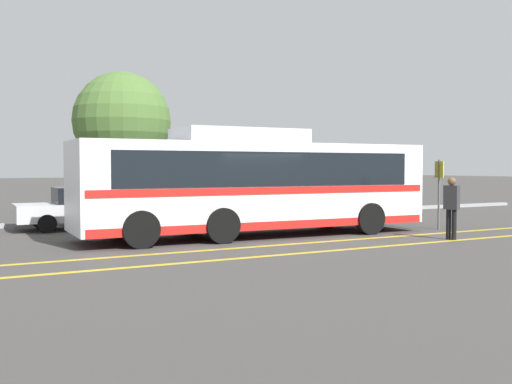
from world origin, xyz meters
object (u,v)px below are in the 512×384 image
at_px(pedestrian_0, 452,204).
at_px(tree_0, 122,121).
at_px(transit_bus, 255,183).
at_px(parked_car_1, 88,208).
at_px(bus_stop_sign, 439,185).
at_px(parked_car_2, 265,203).

distance_m(pedestrian_0, tree_0, 14.60).
bearing_deg(tree_0, pedestrian_0, -65.26).
height_order(transit_bus, tree_0, tree_0).
bearing_deg(pedestrian_0, transit_bus, 33.33).
xyz_separation_m(parked_car_1, tree_0, (2.57, 4.55, 3.39)).
distance_m(transit_bus, bus_stop_sign, 6.56).
bearing_deg(parked_car_1, transit_bus, 41.83).
height_order(parked_car_2, pedestrian_0, pedestrian_0).
bearing_deg(bus_stop_sign, parked_car_2, -148.07).
bearing_deg(transit_bus, bus_stop_sign, 80.99).
height_order(transit_bus, parked_car_1, transit_bus).
bearing_deg(tree_0, parked_car_1, -119.51).
height_order(parked_car_1, parked_car_2, parked_car_1).
relative_size(parked_car_2, pedestrian_0, 2.32).
bearing_deg(pedestrian_0, bus_stop_sign, -57.57).
bearing_deg(bus_stop_sign, tree_0, -141.28).
xyz_separation_m(parked_car_1, bus_stop_sign, (10.40, -6.13, 0.78)).
bearing_deg(parked_car_2, parked_car_1, 86.05).
distance_m(parked_car_1, bus_stop_sign, 12.10).
relative_size(parked_car_1, parked_car_2, 1.15).
bearing_deg(bus_stop_sign, transit_bus, -99.01).
xyz_separation_m(parked_car_1, pedestrian_0, (8.55, -8.42, 0.33)).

